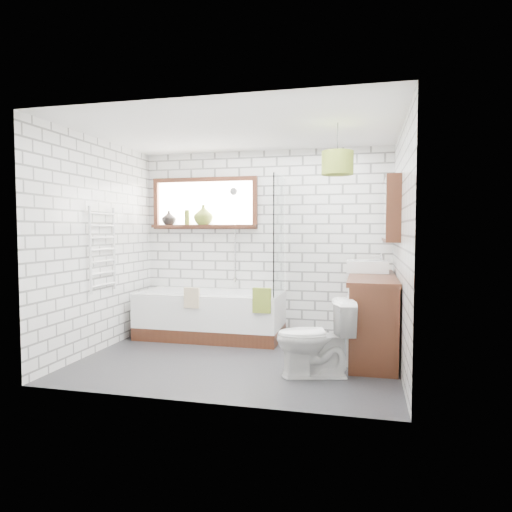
% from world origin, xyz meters
% --- Properties ---
extents(floor, '(3.40, 2.60, 0.01)m').
position_xyz_m(floor, '(0.00, 0.00, -0.01)').
color(floor, '#26262A').
rests_on(floor, ground).
extents(ceiling, '(3.40, 2.60, 0.01)m').
position_xyz_m(ceiling, '(0.00, 0.00, 2.50)').
color(ceiling, white).
rests_on(ceiling, ground).
extents(wall_back, '(3.40, 0.01, 2.50)m').
position_xyz_m(wall_back, '(0.00, 1.30, 1.25)').
color(wall_back, white).
rests_on(wall_back, ground).
extents(wall_front, '(3.40, 0.01, 2.50)m').
position_xyz_m(wall_front, '(0.00, -1.30, 1.25)').
color(wall_front, white).
rests_on(wall_front, ground).
extents(wall_left, '(0.01, 2.60, 2.50)m').
position_xyz_m(wall_left, '(-1.70, 0.00, 1.25)').
color(wall_left, white).
rests_on(wall_left, ground).
extents(wall_right, '(0.01, 2.60, 2.50)m').
position_xyz_m(wall_right, '(1.70, 0.00, 1.25)').
color(wall_right, white).
rests_on(wall_right, ground).
extents(window, '(1.52, 0.16, 0.68)m').
position_xyz_m(window, '(-0.85, 1.26, 1.80)').
color(window, '#34180E').
rests_on(window, wall_back).
extents(towel_radiator, '(0.06, 0.52, 1.00)m').
position_xyz_m(towel_radiator, '(-1.66, 0.00, 1.20)').
color(towel_radiator, white).
rests_on(towel_radiator, wall_left).
extents(mirror_cabinet, '(0.16, 1.20, 0.70)m').
position_xyz_m(mirror_cabinet, '(1.62, 0.60, 1.65)').
color(mirror_cabinet, '#34180E').
rests_on(mirror_cabinet, wall_right).
extents(shower_riser, '(0.02, 0.02, 1.30)m').
position_xyz_m(shower_riser, '(-0.40, 1.26, 1.35)').
color(shower_riser, silver).
rests_on(shower_riser, wall_back).
extents(bathtub, '(1.88, 0.83, 0.61)m').
position_xyz_m(bathtub, '(-0.63, 0.89, 0.30)').
color(bathtub, white).
rests_on(bathtub, floor).
extents(shower_screen, '(0.02, 0.72, 1.50)m').
position_xyz_m(shower_screen, '(0.29, 0.89, 1.36)').
color(shower_screen, white).
rests_on(shower_screen, bathtub).
extents(towel_green, '(0.22, 0.06, 0.30)m').
position_xyz_m(towel_green, '(0.16, 0.47, 0.59)').
color(towel_green, olive).
rests_on(towel_green, bathtub).
extents(towel_beige, '(0.19, 0.05, 0.25)m').
position_xyz_m(towel_beige, '(-0.73, 0.47, 0.59)').
color(towel_beige, tan).
rests_on(towel_beige, bathtub).
extents(vanity, '(0.52, 1.61, 0.92)m').
position_xyz_m(vanity, '(1.44, 0.49, 0.46)').
color(vanity, '#34180E').
rests_on(vanity, floor).
extents(basin, '(0.48, 0.42, 0.14)m').
position_xyz_m(basin, '(1.38, 0.84, 0.99)').
color(basin, white).
rests_on(basin, vanity).
extents(tap, '(0.03, 0.03, 0.18)m').
position_xyz_m(tap, '(1.54, 0.84, 1.06)').
color(tap, silver).
rests_on(tap, vanity).
extents(toilet, '(0.59, 0.82, 0.76)m').
position_xyz_m(toilet, '(0.88, -0.40, 0.38)').
color(toilet, white).
rests_on(toilet, floor).
extents(vase_olive, '(0.32, 0.32, 0.28)m').
position_xyz_m(vase_olive, '(-0.85, 1.23, 1.62)').
color(vase_olive, olive).
rests_on(vase_olive, window).
extents(vase_dark, '(0.25, 0.25, 0.20)m').
position_xyz_m(vase_dark, '(-1.37, 1.23, 1.58)').
color(vase_dark, black).
rests_on(vase_dark, window).
extents(bottle, '(0.07, 0.07, 0.21)m').
position_xyz_m(bottle, '(-1.10, 1.23, 1.58)').
color(bottle, olive).
rests_on(bottle, window).
extents(pendant, '(0.32, 0.32, 0.23)m').
position_xyz_m(pendant, '(1.07, -0.12, 2.10)').
color(pendant, olive).
rests_on(pendant, ceiling).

